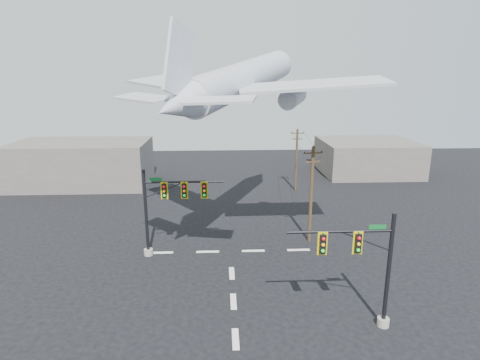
{
  "coord_description": "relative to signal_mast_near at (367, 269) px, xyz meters",
  "views": [
    {
      "loc": [
        -0.7,
        -20.27,
        15.03
      ],
      "look_at": [
        0.5,
        5.0,
        8.32
      ],
      "focal_mm": 30.0,
      "sensor_mm": 36.0,
      "label": 1
    }
  ],
  "objects": [
    {
      "name": "building_right",
      "position": [
        14.19,
        39.19,
        -1.41
      ],
      "size": [
        14.0,
        12.0,
        5.0
      ],
      "primitive_type": "cube",
      "color": "#635E57",
      "rests_on": "ground"
    },
    {
      "name": "building_left",
      "position": [
        -27.81,
        34.19,
        -0.91
      ],
      "size": [
        18.0,
        10.0,
        6.0
      ],
      "primitive_type": "cube",
      "color": "#635E57",
      "rests_on": "ground"
    },
    {
      "name": "ground",
      "position": [
        -7.81,
        -0.81,
        -3.91
      ],
      "size": [
        120.0,
        120.0,
        0.0
      ],
      "primitive_type": "plane",
      "color": "black",
      "rests_on": "ground"
    },
    {
      "name": "utility_pole_a",
      "position": [
        -0.47,
        13.1,
        0.76
      ],
      "size": [
        1.78,
        0.43,
        8.91
      ],
      "rotation": [
        0.0,
        0.0,
        0.18
      ],
      "color": "#48341F",
      "rests_on": "ground"
    },
    {
      "name": "airliner",
      "position": [
        -6.54,
        13.14,
        10.68
      ],
      "size": [
        21.41,
        23.43,
        6.6
      ],
      "rotation": [
        0.0,
        -0.15,
        1.1
      ],
      "color": "silver"
    },
    {
      "name": "utility_pole_b",
      "position": [
        1.29,
        29.8,
        0.38
      ],
      "size": [
        1.66,
        0.34,
        8.2
      ],
      "rotation": [
        0.0,
        0.0,
        -0.14
      ],
      "color": "#48341F",
      "rests_on": "ground"
    },
    {
      "name": "signal_mast_far",
      "position": [
        -13.22,
        10.73,
        0.33
      ],
      "size": [
        6.91,
        0.83,
        7.53
      ],
      "color": "gray",
      "rests_on": "ground"
    },
    {
      "name": "signal_mast_near",
      "position": [
        0.0,
        0.0,
        0.0
      ],
      "size": [
        6.52,
        0.81,
        7.33
      ],
      "color": "gray",
      "rests_on": "ground"
    },
    {
      "name": "lane_markings",
      "position": [
        -7.81,
        4.53,
        -3.9
      ],
      "size": [
        14.0,
        21.2,
        0.01
      ],
      "color": "silver",
      "rests_on": "ground"
    },
    {
      "name": "power_lines",
      "position": [
        0.41,
        21.45,
        4.03
      ],
      "size": [
        3.32,
        16.7,
        0.03
      ],
      "color": "black"
    }
  ]
}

